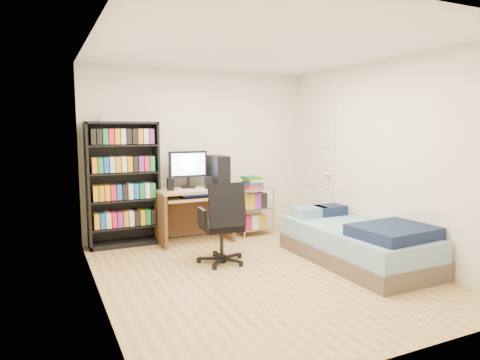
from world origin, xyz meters
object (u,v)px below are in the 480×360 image
media_shelf (123,183)px  bed (357,243)px  office_chair (223,238)px  computer_desk (200,193)px

media_shelf → bed: bearing=-39.5°
media_shelf → office_chair: 1.72m
media_shelf → office_chair: (0.93, -1.33, -0.57)m
office_chair → computer_desk: bearing=88.0°
bed → office_chair: bearing=155.8°
computer_desk → office_chair: computer_desk is taller
computer_desk → bed: bearing=-53.0°
computer_desk → bed: computer_desk is taller
media_shelf → bed: 3.21m
bed → media_shelf: bearing=140.5°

